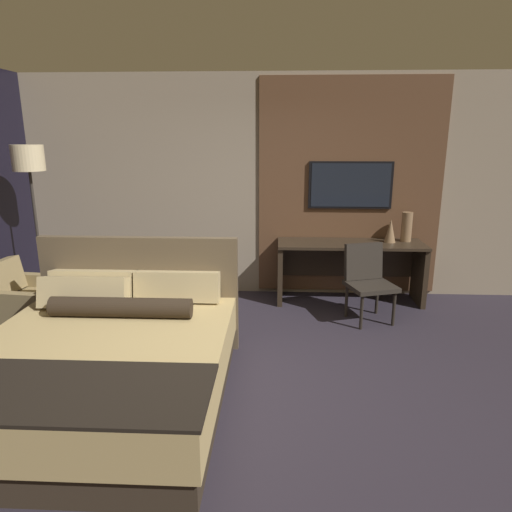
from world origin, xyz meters
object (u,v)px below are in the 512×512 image
Objects in this scene: bed at (106,362)px; armchair_by_window at (27,308)px; tv at (350,185)px; desk_chair at (367,276)px; desk at (349,261)px; vase_short at (390,231)px; vase_tall at (407,227)px; floor_lamp at (30,173)px.

bed reaches higher than armchair_by_window.
tv is 1.26m from desk_chair.
desk is (2.25, 2.39, 0.20)m from bed.
tv is (-0.00, 0.23, 0.92)m from desk.
tv reaches higher than vase_short.
bed is 5.90× the size of vase_tall.
desk_chair is at bearing -82.19° from tv.
floor_lamp is at bearing -170.36° from desk.
vase_tall is at bearing 17.34° from vase_short.
armchair_by_window is at bearing -162.29° from desk.
armchair_by_window is 0.40× the size of floor_lamp.
bed is 2.50× the size of desk_chair.
vase_short is (0.48, 0.01, 0.39)m from desk.
desk is at bearing -173.94° from vase_tall.
bed is at bearing -140.03° from vase_tall.
vase_tall reaches higher than armchair_by_window.
bed is 3.29m from desk.
desk is 0.95m from tv.
floor_lamp is (-3.64, -0.62, 1.13)m from desk.
desk_chair is 1.10× the size of armchair_by_window.
tv is 3.61× the size of vase_short.
bed is at bearing -51.77° from floor_lamp.
vase_tall reaches higher than bed.
bed is 2.75× the size of armchair_by_window.
desk_chair reaches higher than desk.
bed is 1.82m from armchair_by_window.
armchair_by_window is at bearing 171.18° from desk_chair.
floor_lamp is (-1.40, 1.77, 1.33)m from bed.
tv is 4.00m from armchair_by_window.
vase_tall reaches higher than vase_short.
desk_chair is 0.44× the size of floor_lamp.
floor_lamp is at bearing -166.84° from tv.
floor_lamp is (-3.64, -0.85, 0.20)m from tv.
vase_tall is 1.26× the size of vase_short.
vase_tall is at bearing 9.07° from floor_lamp.
desk is 6.22× the size of vase_short.
bed is 7.45× the size of vase_short.
vase_short reaches higher than desk_chair.
floor_lamp is at bearing 163.12° from desk_chair.
floor_lamp is 6.74× the size of vase_short.
bed is at bearing -130.56° from tv.
desk_chair is at bearing -75.56° from armchair_by_window.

